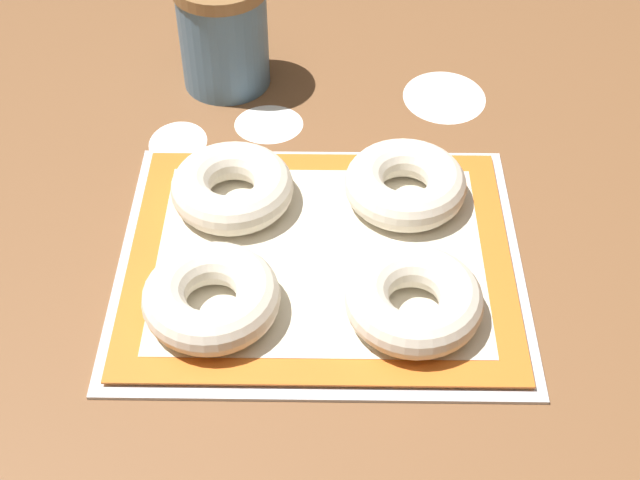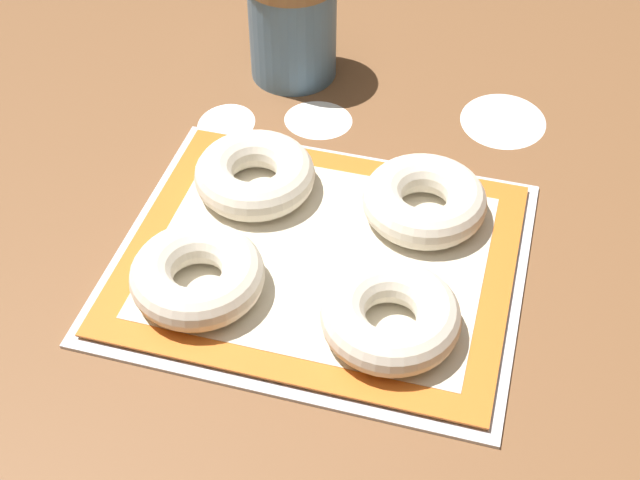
% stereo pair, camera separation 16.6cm
% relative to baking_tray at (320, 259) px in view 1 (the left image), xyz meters
% --- Properties ---
extents(ground_plane, '(2.80, 2.80, 0.00)m').
position_rel_baking_tray_xyz_m(ground_plane, '(-0.01, -0.01, -0.00)').
color(ground_plane, brown).
extents(baking_tray, '(0.43, 0.36, 0.01)m').
position_rel_baking_tray_xyz_m(baking_tray, '(0.00, 0.00, 0.00)').
color(baking_tray, silver).
rests_on(baking_tray, ground_plane).
extents(baking_mat, '(0.40, 0.33, 0.00)m').
position_rel_baking_tray_xyz_m(baking_mat, '(0.00, 0.00, 0.01)').
color(baking_mat, orange).
rests_on(baking_mat, baking_tray).
extents(bagel_front_left, '(0.14, 0.14, 0.04)m').
position_rel_baking_tray_xyz_m(bagel_front_left, '(-0.11, -0.08, 0.03)').
color(bagel_front_left, silver).
rests_on(bagel_front_left, baking_mat).
extents(bagel_front_right, '(0.14, 0.14, 0.04)m').
position_rel_baking_tray_xyz_m(bagel_front_right, '(0.09, -0.08, 0.03)').
color(bagel_front_right, silver).
rests_on(bagel_front_right, baking_mat).
extents(bagel_back_left, '(0.14, 0.14, 0.04)m').
position_rel_baking_tray_xyz_m(bagel_back_left, '(-0.10, 0.08, 0.03)').
color(bagel_back_left, silver).
rests_on(bagel_back_left, baking_mat).
extents(bagel_back_right, '(0.14, 0.14, 0.04)m').
position_rel_baking_tray_xyz_m(bagel_back_right, '(0.09, 0.09, 0.03)').
color(bagel_back_right, silver).
rests_on(bagel_back_right, baking_mat).
extents(flour_canister, '(0.12, 0.12, 0.15)m').
position_rel_baking_tray_xyz_m(flour_canister, '(-0.13, 0.33, 0.07)').
color(flour_canister, slate).
rests_on(flour_canister, ground_plane).
extents(flour_patch_near, '(0.07, 0.08, 0.00)m').
position_rel_baking_tray_xyz_m(flour_patch_near, '(-0.18, 0.20, -0.00)').
color(flour_patch_near, white).
rests_on(flour_patch_near, ground_plane).
extents(flour_patch_far, '(0.11, 0.12, 0.00)m').
position_rel_baking_tray_xyz_m(flour_patch_far, '(0.16, 0.30, -0.00)').
color(flour_patch_far, white).
rests_on(flour_patch_far, ground_plane).
extents(flour_patch_side, '(0.09, 0.08, 0.00)m').
position_rel_baking_tray_xyz_m(flour_patch_side, '(-0.07, 0.24, -0.00)').
color(flour_patch_side, white).
rests_on(flour_patch_side, ground_plane).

